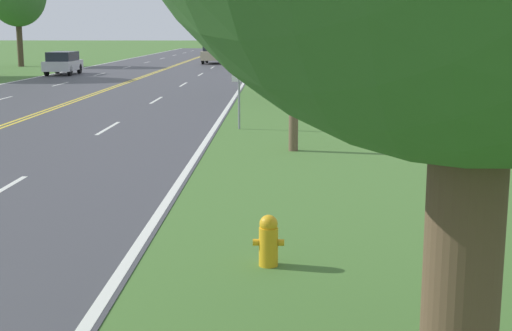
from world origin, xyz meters
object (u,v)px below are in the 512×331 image
car_maroon_sedan_mid_far (237,53)px  car_red_suv_receding (245,49)px  car_silver_suv_approaching (63,62)px  traffic_sign (239,67)px  car_champagne_suv_mid_near (214,53)px  fire_hydrant (269,240)px

car_maroon_sedan_mid_far → car_red_suv_receding: car_red_suv_receding is taller
car_silver_suv_approaching → car_maroon_sedan_mid_far: car_silver_suv_approaching is taller
car_silver_suv_approaching → car_red_suv_receding: car_red_suv_receding is taller
car_maroon_sedan_mid_far → car_red_suv_receding: bearing=179.9°
traffic_sign → car_silver_suv_approaching: (-13.53, 26.60, -1.08)m
car_silver_suv_approaching → car_red_suv_receding: bearing=-20.5°
traffic_sign → car_champagne_suv_mid_near: (-4.60, 42.82, -0.93)m
traffic_sign → car_red_suv_receding: bearing=92.5°
traffic_sign → car_maroon_sedan_mid_far: 49.42m
car_silver_suv_approaching → car_champagne_suv_mid_near: car_champagne_suv_mid_near is taller
traffic_sign → car_maroon_sedan_mid_far: size_ratio=0.52×
car_champagne_suv_mid_near → car_red_suv_receding: 15.99m
fire_hydrant → traffic_sign: traffic_sign is taller
car_maroon_sedan_mid_far → fire_hydrant: bearing=5.8°
traffic_sign → car_maroon_sedan_mid_far: (-2.88, 49.33, -1.18)m
traffic_sign → car_red_suv_receding: size_ratio=0.53×
traffic_sign → car_silver_suv_approaching: bearing=117.0°
car_champagne_suv_mid_near → car_red_suv_receding: (2.08, 15.85, -0.09)m
fire_hydrant → car_silver_suv_approaching: car_silver_suv_approaching is taller
car_red_suv_receding → car_champagne_suv_mid_near: bearing=-6.2°
fire_hydrant → car_maroon_sedan_mid_far: 62.56m
traffic_sign → car_champagne_suv_mid_near: size_ratio=0.55×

